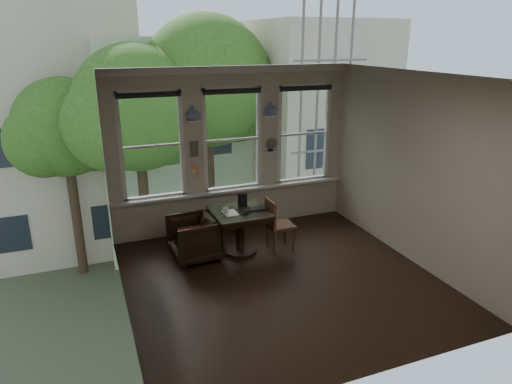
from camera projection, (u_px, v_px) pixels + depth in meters
name	position (u px, v px, depth m)	size (l,w,h in m)	color
ground	(280.00, 279.00, 6.89)	(4.50, 4.50, 0.00)	black
ceiling	(284.00, 75.00, 5.93)	(4.50, 4.50, 0.00)	silver
wall_back	(232.00, 150.00, 8.39)	(4.50, 4.50, 0.00)	#BEB4A2
wall_front	(378.00, 251.00, 4.42)	(4.50, 4.50, 0.00)	#BEB4A2
wall_left	(117.00, 205.00, 5.64)	(4.50, 4.50, 0.00)	#BEB4A2
wall_right	(412.00, 169.00, 7.18)	(4.50, 4.50, 0.00)	#BEB4A2
window_left	(152.00, 146.00, 7.83)	(1.10, 0.12, 1.90)	white
window_center	(232.00, 139.00, 8.33)	(1.10, 0.12, 1.90)	white
window_right	(303.00, 134.00, 8.83)	(1.10, 0.12, 1.90)	white
shelf_left	(193.00, 121.00, 7.86)	(0.26, 0.16, 0.03)	white
shelf_right	(270.00, 116.00, 8.36)	(0.26, 0.16, 0.03)	white
intercom	(194.00, 149.00, 8.05)	(0.14, 0.06, 0.28)	#59544F
sticky_notes	(195.00, 168.00, 8.17)	(0.16, 0.01, 0.24)	pink
desk_fan	(271.00, 147.00, 8.53)	(0.20, 0.20, 0.24)	#59544F
vase_left	(193.00, 113.00, 7.82)	(0.24, 0.24, 0.25)	silver
vase_right	(271.00, 108.00, 8.32)	(0.24, 0.24, 0.25)	silver
table	(240.00, 232.00, 7.64)	(0.90, 0.90, 0.75)	black
armchair_left	(195.00, 238.00, 7.45)	(0.77, 0.79, 0.72)	black
cushion_red	(195.00, 233.00, 7.42)	(0.45, 0.45, 0.06)	maroon
side_chair_right	(280.00, 225.00, 7.71)	(0.42, 0.42, 0.92)	#432218
laptop	(259.00, 210.00, 7.54)	(0.36, 0.24, 0.03)	black
mug	(226.00, 211.00, 7.38)	(0.11, 0.11, 0.10)	white
drinking_glass	(246.00, 211.00, 7.38)	(0.13, 0.13, 0.11)	white
tablet	(243.00, 200.00, 7.69)	(0.16, 0.02, 0.22)	black
papers	(230.00, 213.00, 7.44)	(0.22, 0.30, 0.00)	silver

